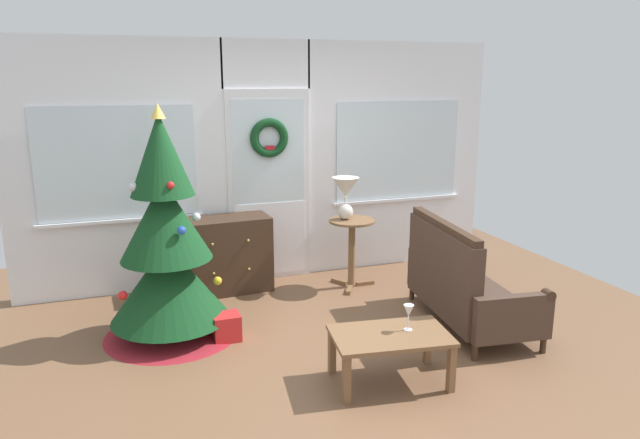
{
  "coord_description": "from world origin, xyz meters",
  "views": [
    {
      "loc": [
        -1.57,
        -4.0,
        2.18
      ],
      "look_at": [
        0.05,
        0.55,
        1.0
      ],
      "focal_mm": 33.11,
      "sensor_mm": 36.0,
      "label": 1
    }
  ],
  "objects": [
    {
      "name": "dresser_cabinet",
      "position": [
        -0.54,
        1.79,
        0.39
      ],
      "size": [
        0.92,
        0.48,
        0.78
      ],
      "color": "#3D281C",
      "rests_on": "ground"
    },
    {
      "name": "settee_sofa",
      "position": [
        1.27,
        0.24,
        0.38
      ],
      "size": [
        0.87,
        1.53,
        0.96
      ],
      "color": "#3D281C",
      "rests_on": "ground"
    },
    {
      "name": "ground_plane",
      "position": [
        0.0,
        0.0,
        0.0
      ],
      "size": [
        6.76,
        6.76,
        0.0
      ],
      "primitive_type": "plane",
      "color": "brown"
    },
    {
      "name": "christmas_tree",
      "position": [
        -1.2,
        0.87,
        0.74
      ],
      "size": [
        1.14,
        1.14,
        1.97
      ],
      "color": "#4C331E",
      "rests_on": "ground"
    },
    {
      "name": "gift_box",
      "position": [
        -0.76,
        0.62,
        0.11
      ],
      "size": [
        0.23,
        0.2,
        0.23
      ],
      "primitive_type": "cube",
      "color": "red",
      "rests_on": "ground"
    },
    {
      "name": "side_table",
      "position": [
        0.73,
        1.46,
        0.52
      ],
      "size": [
        0.5,
        0.48,
        0.73
      ],
      "color": "brown",
      "rests_on": "ground"
    },
    {
      "name": "wine_glass",
      "position": [
        0.37,
        -0.47,
        0.52
      ],
      "size": [
        0.08,
        0.08,
        0.2
      ],
      "color": "silver",
      "rests_on": "coffee_table"
    },
    {
      "name": "coffee_table",
      "position": [
        0.22,
        -0.49,
        0.33
      ],
      "size": [
        0.9,
        0.63,
        0.38
      ],
      "color": "brown",
      "rests_on": "ground"
    },
    {
      "name": "back_wall_with_door",
      "position": [
        0.0,
        2.08,
        1.28
      ],
      "size": [
        5.2,
        0.19,
        2.55
      ],
      "color": "white",
      "rests_on": "ground"
    },
    {
      "name": "table_lamp",
      "position": [
        0.67,
        1.5,
        1.02
      ],
      "size": [
        0.28,
        0.28,
        0.44
      ],
      "color": "silver",
      "rests_on": "side_table"
    }
  ]
}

